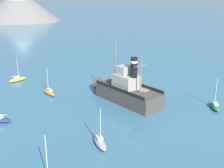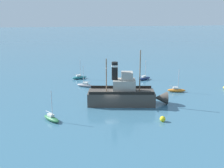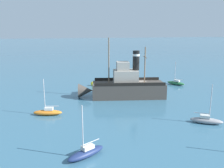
# 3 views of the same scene
# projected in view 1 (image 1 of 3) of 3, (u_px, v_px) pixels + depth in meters

# --- Properties ---
(ground_plane) EXTENTS (600.00, 600.00, 0.00)m
(ground_plane) POSITION_uv_depth(u_px,v_px,m) (143.00, 102.00, 46.67)
(ground_plane) COLOR #38667F
(old_tugboat) EXTENTS (6.87, 14.79, 9.90)m
(old_tugboat) POSITION_uv_depth(u_px,v_px,m) (126.00, 91.00, 46.78)
(old_tugboat) COLOR #423D38
(old_tugboat) RESTS_ON ground
(sailboat_grey) EXTENTS (3.02, 3.78, 4.90)m
(sailboat_grey) POSITION_uv_depth(u_px,v_px,m) (100.00, 142.00, 33.41)
(sailboat_grey) COLOR gray
(sailboat_grey) RESTS_ON ground
(sailboat_green) EXTENTS (3.79, 2.98, 4.90)m
(sailboat_green) POSITION_uv_depth(u_px,v_px,m) (215.00, 106.00, 44.03)
(sailboat_green) COLOR #286B3D
(sailboat_green) RESTS_ON ground
(sailboat_orange) EXTENTS (2.06, 3.96, 4.90)m
(sailboat_orange) POSITION_uv_depth(u_px,v_px,m) (49.00, 92.00, 50.23)
(sailboat_orange) COLOR orange
(sailboat_orange) RESTS_ON ground
(sailboat_yellow) EXTENTS (3.88, 1.43, 4.90)m
(sailboat_yellow) POSITION_uv_depth(u_px,v_px,m) (18.00, 79.00, 57.68)
(sailboat_yellow) COLOR gold
(sailboat_yellow) RESTS_ON ground
(mooring_buoy) EXTENTS (0.88, 0.88, 0.88)m
(mooring_buoy) POSITION_uv_depth(u_px,v_px,m) (137.00, 81.00, 56.49)
(mooring_buoy) COLOR yellow
(mooring_buoy) RESTS_ON ground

